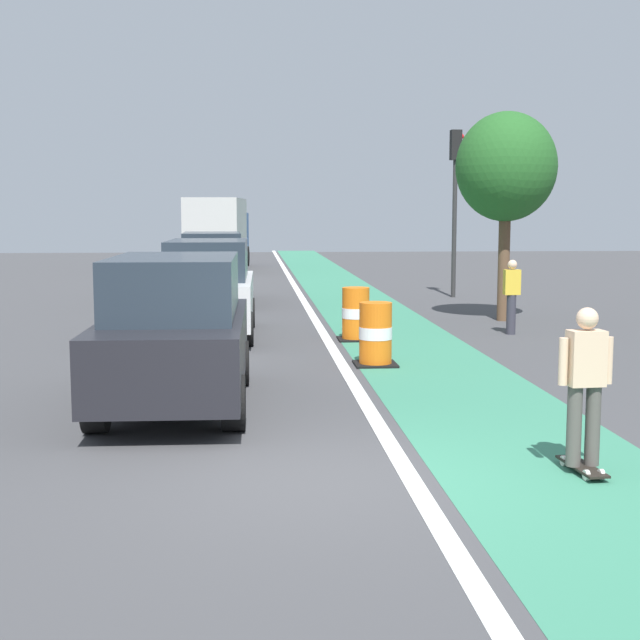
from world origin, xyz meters
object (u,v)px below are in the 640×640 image
at_px(parked_suv_nearest, 176,331).
at_px(skateboarder_on_lane, 585,384).
at_px(parked_suv_second, 208,288).
at_px(pedestrian_crossing, 512,294).
at_px(delivery_truck_down_block, 218,229).
at_px(parked_suv_third, 212,267).
at_px(traffic_barrel_front, 376,335).
at_px(street_tree_sidewalk, 506,168).
at_px(traffic_barrel_mid, 356,314).
at_px(traffic_light_corner, 455,183).

bearing_deg(parked_suv_nearest, skateboarder_on_lane, -38.64).
xyz_separation_m(parked_suv_second, pedestrian_crossing, (6.49, -0.19, -0.17)).
bearing_deg(delivery_truck_down_block, parked_suv_second, -88.57).
xyz_separation_m(skateboarder_on_lane, parked_suv_third, (-4.44, 17.34, 0.12)).
bearing_deg(parked_suv_third, parked_suv_nearest, -89.65).
relative_size(traffic_barrel_front, street_tree_sidewalk, 0.22).
bearing_deg(street_tree_sidewalk, traffic_barrel_mid, -142.70).
distance_m(skateboarder_on_lane, traffic_light_corner, 18.96).
xyz_separation_m(parked_suv_third, traffic_barrel_front, (3.24, -10.85, -0.50)).
xyz_separation_m(traffic_barrel_mid, pedestrian_crossing, (3.45, 0.62, 0.33)).
bearing_deg(delivery_truck_down_block, traffic_light_corner, -60.97).
bearing_deg(parked_suv_nearest, delivery_truck_down_block, 90.85).
xyz_separation_m(traffic_light_corner, pedestrian_crossing, (-0.67, -8.40, -2.64)).
xyz_separation_m(traffic_barrel_front, traffic_light_corner, (4.14, 12.06, 2.97)).
xyz_separation_m(traffic_barrel_front, delivery_truck_down_block, (-3.58, 25.97, 1.31)).
bearing_deg(street_tree_sidewalk, traffic_light_corner, 88.39).
xyz_separation_m(traffic_light_corner, street_tree_sidewalk, (-0.17, -6.01, 0.17)).
xyz_separation_m(skateboarder_on_lane, parked_suv_nearest, (-4.35, 3.48, 0.12)).
distance_m(skateboarder_on_lane, traffic_barrel_front, 6.61).
height_order(traffic_barrel_mid, traffic_light_corner, traffic_light_corner).
bearing_deg(parked_suv_third, parked_suv_second, -88.29).
distance_m(parked_suv_nearest, traffic_barrel_mid, 6.85).
distance_m(traffic_barrel_front, pedestrian_crossing, 5.05).
bearing_deg(traffic_barrel_front, traffic_barrel_mid, 89.68).
xyz_separation_m(skateboarder_on_lane, traffic_barrel_mid, (-1.18, 9.53, -0.38)).
distance_m(parked_suv_nearest, pedestrian_crossing, 9.40).
distance_m(parked_suv_third, delivery_truck_down_block, 15.14).
bearing_deg(parked_suv_third, skateboarder_on_lane, -75.65).
bearing_deg(skateboarder_on_lane, traffic_barrel_mid, 97.08).
distance_m(pedestrian_crossing, street_tree_sidewalk, 3.72).
bearing_deg(pedestrian_crossing, street_tree_sidewalk, 78.13).
relative_size(parked_suv_second, delivery_truck_down_block, 0.60).
relative_size(traffic_barrel_mid, street_tree_sidewalk, 0.22).
height_order(parked_suv_second, traffic_barrel_front, parked_suv_second).
bearing_deg(traffic_light_corner, parked_suv_second, -131.09).
xyz_separation_m(traffic_barrel_front, traffic_barrel_mid, (0.02, 3.04, 0.00)).
distance_m(parked_suv_second, traffic_barrel_mid, 3.19).
relative_size(skateboarder_on_lane, traffic_light_corner, 0.33).
xyz_separation_m(parked_suv_second, delivery_truck_down_block, (-0.55, 22.12, 0.81)).
height_order(skateboarder_on_lane, traffic_barrel_mid, skateboarder_on_lane).
height_order(skateboarder_on_lane, parked_suv_third, parked_suv_third).
distance_m(parked_suv_nearest, parked_suv_second, 6.86).
height_order(parked_suv_third, street_tree_sidewalk, street_tree_sidewalk).
height_order(traffic_barrel_mid, pedestrian_crossing, pedestrian_crossing).
bearing_deg(traffic_barrel_mid, delivery_truck_down_block, 98.91).
bearing_deg(parked_suv_nearest, pedestrian_crossing, 45.21).
bearing_deg(traffic_barrel_mid, pedestrian_crossing, 10.17).
height_order(parked_suv_second, delivery_truck_down_block, delivery_truck_down_block).
xyz_separation_m(parked_suv_nearest, pedestrian_crossing, (6.62, 6.67, -0.17)).
distance_m(traffic_light_corner, street_tree_sidewalk, 6.02).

